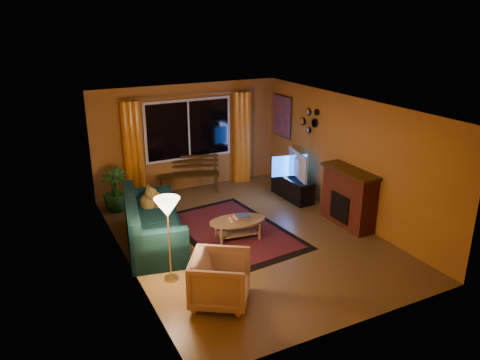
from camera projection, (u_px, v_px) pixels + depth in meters
name	position (u px, v px, depth m)	size (l,w,h in m)	color
floor	(247.00, 237.00, 8.87)	(4.50, 6.00, 0.02)	brown
ceiling	(248.00, 105.00, 8.02)	(4.50, 6.00, 0.02)	white
wall_back	(188.00, 137.00, 10.97)	(4.50, 0.02, 2.50)	#B8752B
wall_left	(123.00, 195.00, 7.49)	(0.02, 6.00, 2.50)	#B8752B
wall_right	(347.00, 158.00, 9.40)	(0.02, 6.00, 2.50)	#B8752B
window	(189.00, 130.00, 10.85)	(2.00, 0.02, 1.30)	black
curtain_rod	(188.00, 95.00, 10.54)	(0.03, 0.03, 3.20)	#BF8C3F
curtain_left	(133.00, 151.00, 10.34)	(0.36, 0.36, 2.24)	orange
curtain_right	(242.00, 137.00, 11.48)	(0.36, 0.36, 2.24)	orange
bench	(189.00, 183.00, 11.04)	(1.43, 0.42, 0.43)	#322108
potted_plant	(115.00, 190.00, 9.90)	(0.52, 0.52, 0.93)	#235B1E
sofa	(153.00, 221.00, 8.47)	(0.95, 2.21, 0.89)	black
dog	(147.00, 199.00, 8.83)	(0.32, 0.44, 0.48)	olive
armchair	(220.00, 277.00, 6.73)	(0.81, 0.76, 0.83)	#CFAD95
floor_lamp	(169.00, 240.00, 7.23)	(0.23, 0.23, 1.38)	#BF8C3F
rug	(232.00, 231.00, 9.08)	(1.83, 2.89, 0.02)	maroon
coffee_table	(238.00, 229.00, 8.73)	(1.07, 1.07, 0.39)	#9C7F51
tv_console	(292.00, 188.00, 10.65)	(0.40, 1.19, 0.50)	black
television	(293.00, 165.00, 10.47)	(1.03, 0.14, 0.59)	black
fireplace	(349.00, 199.00, 9.21)	(0.40, 1.20, 1.10)	maroon
mirror_cluster	(309.00, 119.00, 10.29)	(0.06, 0.60, 0.56)	black
painting	(282.00, 116.00, 11.31)	(0.04, 0.76, 0.96)	#D14A2A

